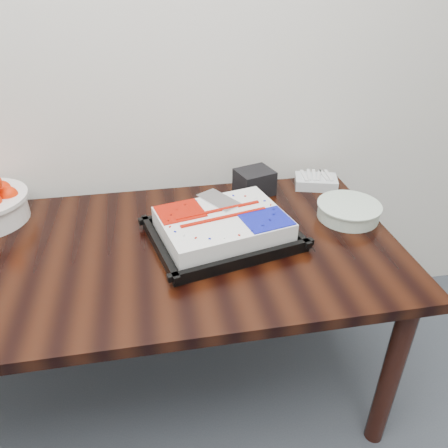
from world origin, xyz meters
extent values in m
plane|color=white|center=(0.00, 2.50, 1.35)|extent=(5.00, 0.00, 5.00)
cube|color=black|center=(0.00, 2.00, 0.73)|extent=(1.80, 0.90, 0.04)
cylinder|color=black|center=(0.82, 1.63, 0.35)|extent=(0.07, 0.07, 0.71)
cylinder|color=black|center=(0.82, 2.37, 0.35)|extent=(0.07, 0.07, 0.71)
cube|color=black|center=(0.28, 2.01, 0.76)|extent=(0.56, 0.48, 0.02)
cube|color=white|center=(0.28, 2.01, 0.81)|extent=(0.49, 0.41, 0.07)
cube|color=#A61003|center=(0.16, 2.10, 0.85)|extent=(0.19, 0.17, 0.00)
cube|color=#0D1599|center=(0.41, 1.93, 0.85)|extent=(0.19, 0.17, 0.00)
cube|color=silver|center=(0.32, 2.12, 0.85)|extent=(0.16, 0.19, 0.00)
cylinder|color=white|center=(0.79, 2.07, 0.78)|extent=(0.23, 0.23, 0.05)
cylinder|color=white|center=(0.79, 2.07, 0.81)|extent=(0.24, 0.24, 0.01)
cube|color=silver|center=(0.76, 2.35, 0.77)|extent=(0.20, 0.16, 0.04)
cube|color=black|center=(0.48, 2.34, 0.80)|extent=(0.18, 0.16, 0.10)
camera|label=1|loc=(0.05, 0.72, 1.62)|focal=35.00mm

